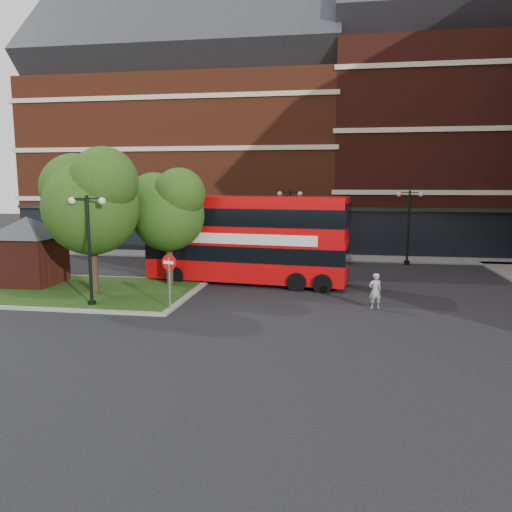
% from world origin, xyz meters
% --- Properties ---
extents(ground, '(120.00, 120.00, 0.00)m').
position_xyz_m(ground, '(0.00, 0.00, 0.00)').
color(ground, black).
rests_on(ground, ground).
extents(pavement_far, '(44.00, 3.00, 0.12)m').
position_xyz_m(pavement_far, '(0.00, 16.50, 0.06)').
color(pavement_far, slate).
rests_on(pavement_far, ground).
extents(terrace_far_left, '(26.00, 12.00, 14.00)m').
position_xyz_m(terrace_far_left, '(-8.00, 24.00, 7.00)').
color(terrace_far_left, '#632A17').
rests_on(terrace_far_left, ground).
extents(terrace_far_right, '(18.00, 12.00, 16.00)m').
position_xyz_m(terrace_far_right, '(14.00, 24.00, 8.00)').
color(terrace_far_right, '#471911').
rests_on(terrace_far_right, ground).
extents(traffic_island, '(12.60, 7.60, 0.15)m').
position_xyz_m(traffic_island, '(-8.00, 3.00, 0.07)').
color(traffic_island, gray).
rests_on(traffic_island, ground).
extents(kiosk, '(6.51, 6.51, 3.60)m').
position_xyz_m(kiosk, '(-11.00, 4.00, 2.32)').
color(kiosk, '#471911').
rests_on(kiosk, traffic_island).
extents(tree_island_west, '(5.40, 4.71, 7.21)m').
position_xyz_m(tree_island_west, '(-6.60, 2.58, 4.79)').
color(tree_island_west, '#2D2116').
rests_on(tree_island_west, ground).
extents(tree_island_east, '(4.46, 3.90, 6.29)m').
position_xyz_m(tree_island_east, '(-3.58, 5.06, 4.24)').
color(tree_island_east, '#2D2116').
rests_on(tree_island_east, ground).
extents(lamp_island, '(1.72, 0.36, 5.00)m').
position_xyz_m(lamp_island, '(-5.50, 0.20, 2.83)').
color(lamp_island, black).
rests_on(lamp_island, ground).
extents(lamp_far_left, '(1.72, 0.36, 5.00)m').
position_xyz_m(lamp_far_left, '(2.00, 14.50, 2.83)').
color(lamp_far_left, black).
rests_on(lamp_far_left, ground).
extents(lamp_far_right, '(1.72, 0.36, 5.00)m').
position_xyz_m(lamp_far_right, '(10.00, 14.50, 2.83)').
color(lamp_far_right, black).
rests_on(lamp_far_right, ground).
extents(bus, '(11.22, 3.78, 4.20)m').
position_xyz_m(bus, '(0.37, 6.67, 2.76)').
color(bus, '#BF070A').
rests_on(bus, ground).
extents(woman, '(0.67, 0.55, 1.60)m').
position_xyz_m(woman, '(6.98, 2.00, 0.80)').
color(woman, gray).
rests_on(woman, ground).
extents(car_silver, '(4.65, 2.08, 1.55)m').
position_xyz_m(car_silver, '(-2.59, 16.00, 0.78)').
color(car_silver, silver).
rests_on(car_silver, ground).
extents(car_white, '(4.36, 2.03, 1.38)m').
position_xyz_m(car_white, '(4.17, 14.50, 0.69)').
color(car_white, silver).
rests_on(car_white, ground).
extents(no_entry_sign, '(0.68, 0.23, 2.51)m').
position_xyz_m(no_entry_sign, '(-1.80, 0.06, 1.79)').
color(no_entry_sign, slate).
rests_on(no_entry_sign, ground).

